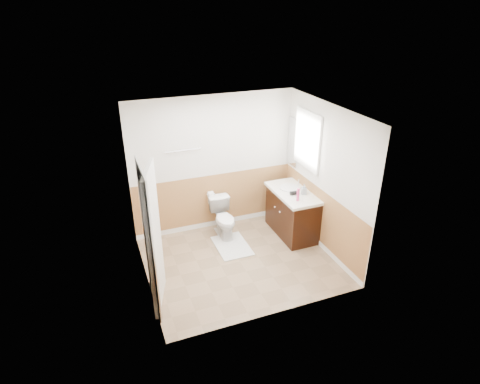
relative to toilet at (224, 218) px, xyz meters
name	(u,v)px	position (x,y,z in m)	size (l,w,h in m)	color
floor	(240,261)	(-0.03, -0.88, -0.34)	(3.00, 3.00, 0.00)	#8C7051
ceiling	(240,113)	(-0.03, -0.88, 2.16)	(3.00, 3.00, 0.00)	white
wall_back	(214,164)	(-0.03, 0.42, 0.91)	(3.00, 3.00, 0.00)	silver
wall_front	(277,236)	(-0.03, -2.18, 0.91)	(3.00, 3.00, 0.00)	silver
wall_left	(140,211)	(-1.53, -0.88, 0.91)	(3.00, 3.00, 0.00)	silver
wall_right	(325,179)	(1.47, -0.88, 0.91)	(3.00, 3.00, 0.00)	silver
wainscot_back	(215,202)	(-0.03, 0.41, 0.16)	(3.00, 3.00, 0.00)	#B17D47
wainscot_front	(275,284)	(-0.03, -2.17, 0.16)	(3.00, 3.00, 0.00)	#B17D47
wainscot_left	(146,255)	(-1.52, -0.88, 0.16)	(2.60, 2.60, 0.00)	#B17D47
wainscot_right	(320,219)	(1.45, -0.88, 0.16)	(2.60, 2.60, 0.00)	#B17D47
toilet	(224,218)	(0.00, 0.00, 0.00)	(0.38, 0.68, 0.69)	white
bath_mat	(232,246)	(0.00, -0.41, -0.33)	(0.55, 0.80, 0.02)	silver
vanity_cabinet	(292,214)	(1.18, -0.38, 0.06)	(0.55, 1.10, 0.80)	black
vanity_knob_left	(280,212)	(0.88, -0.48, 0.21)	(0.03, 0.03, 0.03)	silver
vanity_knob_right	(275,207)	(0.88, -0.28, 0.21)	(0.03, 0.03, 0.03)	silver
countertop	(293,193)	(1.17, -0.38, 0.48)	(0.60, 1.15, 0.05)	white
sink_basin	(290,188)	(1.18, -0.23, 0.52)	(0.36, 0.36, 0.02)	silver
faucet	(299,183)	(1.36, -0.23, 0.58)	(0.02, 0.02, 0.14)	silver
lotion_bottle	(298,195)	(1.08, -0.72, 0.62)	(0.05, 0.05, 0.22)	#D93877
soap_dispenser	(304,189)	(1.30, -0.53, 0.60)	(0.08, 0.08, 0.18)	#919CA3
hair_dryer_body	(294,193)	(1.13, -0.49, 0.54)	(0.07, 0.07, 0.14)	black
hair_dryer_handle	(291,193)	(1.10, -0.43, 0.51)	(0.03, 0.03, 0.07)	black
mirror_panel	(293,142)	(1.44, 0.22, 1.21)	(0.02, 0.35, 0.90)	silver
window_frame	(307,140)	(1.44, -0.29, 1.41)	(0.04, 0.80, 1.00)	white
window_glass	(308,140)	(1.45, -0.29, 1.41)	(0.01, 0.70, 0.90)	white
door	(154,240)	(-1.43, -1.33, 0.68)	(0.05, 0.80, 2.04)	white
door_frame	(149,240)	(-1.51, -1.33, 0.69)	(0.02, 0.92, 2.10)	white
door_knob	(155,231)	(-1.37, -1.00, 0.61)	(0.06, 0.06, 0.06)	silver
towel_bar	(183,150)	(-0.58, 0.37, 1.26)	(0.02, 0.02, 0.62)	silver
tp_holder_bar	(211,194)	(-0.13, 0.35, 0.36)	(0.02, 0.02, 0.14)	silver
tp_roll	(211,194)	(-0.13, 0.35, 0.36)	(0.11, 0.11, 0.10)	white
tp_sheet	(211,200)	(-0.13, 0.35, 0.25)	(0.10, 0.01, 0.16)	white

